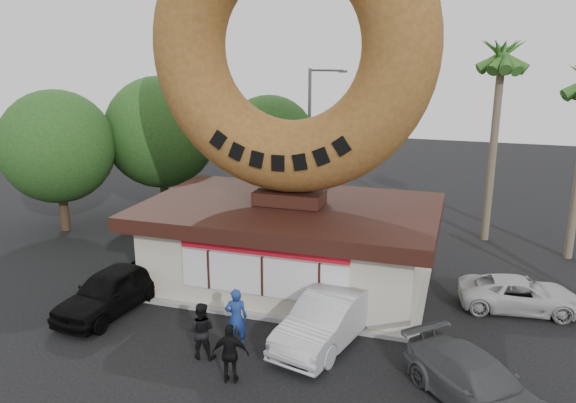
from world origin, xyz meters
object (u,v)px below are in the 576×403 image
Objects in this scene: car_grey at (477,383)px; person_center at (201,331)px; street_lamp at (312,134)px; donut_shop at (289,242)px; person_left at (236,318)px; car_white at (520,294)px; person_right at (231,354)px; car_black at (110,291)px; giant_donut at (290,47)px; car_silver at (328,318)px.

person_center is at bearing 137.17° from car_grey.
donut_shop is at bearing -79.50° from street_lamp.
car_white is at bearing -169.26° from person_left.
person_left is at bearing -84.45° from person_right.
person_left is at bearing -135.61° from person_center.
person_right is 6.41m from car_black.
donut_shop is at bearing -90.00° from giant_donut.
person_left reaches higher than car_black.
car_white is (8.05, 7.28, -0.29)m from person_right.
street_lamp is at bearing 76.08° from car_grey.
donut_shop is 5.13m from person_left.
person_left reaches higher than car_grey.
person_center is 11.35m from car_white.
street_lamp reaches higher than person_center.
car_grey is 1.08× the size of car_white.
car_black is (-5.79, 2.75, -0.10)m from person_right.
car_grey is (7.15, -0.95, -0.30)m from person_left.
giant_donut is at bearing -98.83° from person_right.
car_white is at bearing 24.77° from car_black.
car_white is at bearing -154.20° from person_center.
car_white is (13.84, 4.53, -0.19)m from car_black.
donut_shop is at bearing 136.66° from car_silver.
giant_donut is 9.59m from person_left.
person_center is 0.39× the size of car_grey.
person_center reaches higher than car_black.
person_left is at bearing -91.66° from donut_shop.
person_center is at bearing -98.27° from giant_donut.
giant_donut is at bearing 85.86° from car_white.
person_center is (-0.73, -0.95, -0.07)m from person_left.
donut_shop is 6.35× the size of person_right.
giant_donut is at bearing -106.47° from person_center.
person_left is at bearing -91.65° from giant_donut.
car_grey is (7.00, -6.03, -8.43)m from giant_donut.
car_black is 1.07× the size of car_white.
street_lamp is 16.46m from person_center.
car_grey is (7.88, 0.00, -0.22)m from person_center.
street_lamp is 1.89× the size of car_white.
person_right reaches higher than car_grey.
car_silver is 4.94m from car_grey.
car_silver is 1.14× the size of car_white.
street_lamp is at bearing -94.71° from person_center.
giant_donut is 12.51m from car_grey.
person_left is (-0.15, -5.06, -0.81)m from donut_shop.
giant_donut reaches higher than car_silver.
car_grey is at bearing 171.81° from person_center.
giant_donut is at bearing 90.00° from donut_shop.
street_lamp is 15.09m from car_black.
giant_donut is 2.18× the size of car_silver.
car_black is at bearing 128.77° from car_grey.
car_black is 1.00× the size of car_grey.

